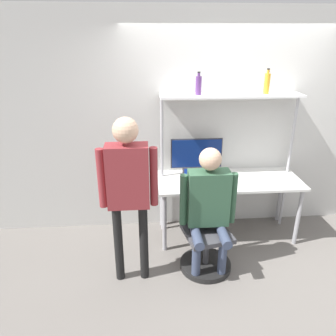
{
  "coord_description": "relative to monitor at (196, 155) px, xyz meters",
  "views": [
    {
      "loc": [
        -1.02,
        -3.16,
        2.41
      ],
      "look_at": [
        -0.77,
        -0.07,
        1.12
      ],
      "focal_mm": 35.0,
      "sensor_mm": 36.0,
      "label": 1
    }
  ],
  "objects": [
    {
      "name": "cell_phone",
      "position": [
        0.25,
        -0.33,
        -0.25
      ],
      "size": [
        0.07,
        0.15,
        0.01
      ],
      "color": "black",
      "rests_on": "desk"
    },
    {
      "name": "desk",
      "position": [
        0.37,
        -0.19,
        -0.34
      ],
      "size": [
        1.72,
        0.67,
        0.77
      ],
      "color": "silver",
      "rests_on": "ground_plane"
    },
    {
      "name": "person_standing",
      "position": [
        -0.8,
        -0.91,
        0.09
      ],
      "size": [
        0.56,
        0.23,
        1.73
      ],
      "color": "black",
      "rests_on": "ground_plane"
    },
    {
      "name": "ground_plane",
      "position": [
        0.37,
        -0.55,
        -1.02
      ],
      "size": [
        12.0,
        12.0,
        0.0
      ],
      "primitive_type": "plane",
      "color": "slate"
    },
    {
      "name": "monitor",
      "position": [
        0.0,
        0.0,
        0.0
      ],
      "size": [
        0.63,
        0.18,
        0.46
      ],
      "color": "#333338",
      "rests_on": "desk"
    },
    {
      "name": "laptop",
      "position": [
        -0.04,
        -0.35,
        -0.2
      ],
      "size": [
        0.33,
        0.22,
        0.21
      ],
      "color": "#333338",
      "rests_on": "desk"
    },
    {
      "name": "office_chair",
      "position": [
        -0.01,
        -0.78,
        -0.74
      ],
      "size": [
        0.56,
        0.56,
        0.92
      ],
      "color": "black",
      "rests_on": "ground_plane"
    },
    {
      "name": "shelf_unit",
      "position": [
        0.37,
        -0.02,
        0.49
      ],
      "size": [
        1.63,
        0.31,
        1.76
      ],
      "color": "white",
      "rests_on": "ground_plane"
    },
    {
      "name": "person_seated",
      "position": [
        0.0,
        -0.82,
        -0.21
      ],
      "size": [
        0.59,
        0.47,
        1.38
      ],
      "color": "#38425B",
      "rests_on": "ground_plane"
    },
    {
      "name": "bottle_amber",
      "position": [
        0.77,
        -0.02,
        0.85
      ],
      "size": [
        0.06,
        0.06,
        0.28
      ],
      "color": "gold",
      "rests_on": "shelf_unit"
    },
    {
      "name": "bottle_purple",
      "position": [
        -0.01,
        -0.02,
        0.84
      ],
      "size": [
        0.07,
        0.07,
        0.25
      ],
      "color": "#593372",
      "rests_on": "shelf_unit"
    },
    {
      "name": "wall_back",
      "position": [
        0.37,
        0.17,
        0.33
      ],
      "size": [
        8.0,
        0.06,
        2.7
      ],
      "color": "silver",
      "rests_on": "ground_plane"
    }
  ]
}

